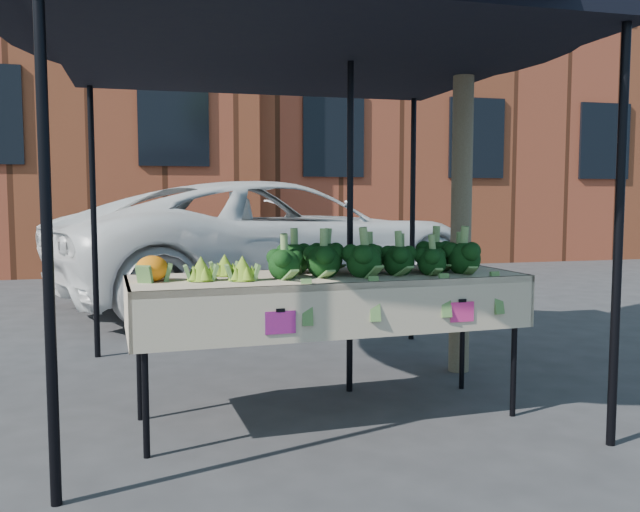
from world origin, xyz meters
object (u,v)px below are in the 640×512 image
Objects in this scene: vehicle at (275,82)px; canopy at (298,198)px; street_tree at (464,74)px; table at (328,347)px.

canopy is at bearing 154.07° from vehicle.
vehicle is 3.93m from street_tree.
street_tree reaches higher than canopy.
table is 0.53× the size of street_tree.
street_tree is (1.35, 0.24, 0.95)m from canopy.
canopy reaches higher than table.
vehicle is 1.22× the size of street_tree.
canopy is at bearing 94.55° from table.
canopy is 4.37m from vehicle.
vehicle is at bearing 82.93° from table.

